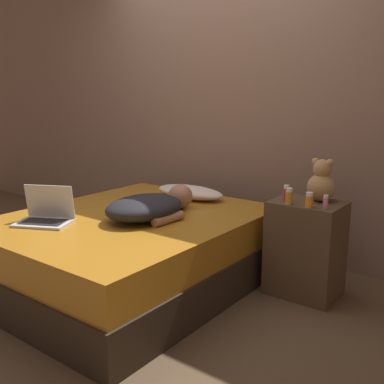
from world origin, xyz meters
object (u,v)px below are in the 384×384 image
at_px(laptop, 46,215).
at_px(bottle_amber, 289,196).
at_px(pillow, 189,192).
at_px(bottle_orange, 309,200).
at_px(teddy_bear, 321,183).
at_px(person_lying, 150,206).
at_px(bottle_red, 286,193).
at_px(bottle_pink, 326,202).

relative_size(laptop, bottle_amber, 3.81).
bearing_deg(pillow, laptop, -105.40).
height_order(bottle_amber, bottle_orange, bottle_amber).
xyz_separation_m(pillow, laptop, (-0.32, -1.16, 0.01)).
height_order(laptop, bottle_amber, bottle_amber).
bearing_deg(laptop, bottle_orange, 6.27).
bearing_deg(bottle_amber, bottle_orange, -0.81).
relative_size(pillow, teddy_bear, 2.19).
relative_size(person_lying, bottle_orange, 7.80).
bearing_deg(person_lying, bottle_amber, 29.27).
xyz_separation_m(pillow, bottle_red, (0.94, -0.16, 0.14)).
height_order(pillow, bottle_red, bottle_red).
relative_size(laptop, bottle_orange, 4.22).
height_order(pillow, bottle_pink, bottle_pink).
height_order(teddy_bear, bottle_amber, teddy_bear).
distance_m(bottle_pink, bottle_red, 0.29).
distance_m(bottle_pink, bottle_orange, 0.10).
distance_m(bottle_amber, bottle_red, 0.09).
height_order(bottle_pink, bottle_orange, bottle_orange).
bearing_deg(bottle_red, bottle_pink, -7.11).
height_order(pillow, laptop, laptop).
distance_m(laptop, teddy_bear, 1.86).
relative_size(teddy_bear, bottle_red, 2.63).
relative_size(teddy_bear, bottle_orange, 2.92).
height_order(pillow, person_lying, person_lying).
relative_size(pillow, bottle_amber, 5.77).
xyz_separation_m(person_lying, teddy_bear, (0.98, 0.63, 0.18)).
xyz_separation_m(laptop, bottle_pink, (1.54, 0.97, 0.13)).
xyz_separation_m(person_lying, bottle_pink, (1.08, 0.46, 0.10)).
bearing_deg(laptop, bottle_pink, 5.80).
bearing_deg(bottle_amber, laptop, -144.62).
xyz_separation_m(person_lying, bottle_orange, (0.99, 0.42, 0.10)).
bearing_deg(teddy_bear, pillow, 179.25).
distance_m(teddy_bear, bottle_amber, 0.26).
height_order(teddy_bear, bottle_orange, teddy_bear).
bearing_deg(bottle_pink, pillow, 171.15).
xyz_separation_m(pillow, person_lying, (0.15, -0.65, 0.03)).
bearing_deg(bottle_orange, teddy_bear, 92.83).
relative_size(bottle_orange, bottle_red, 0.90).
distance_m(person_lying, bottle_orange, 1.07).
bearing_deg(bottle_orange, bottle_pink, 24.04).
height_order(pillow, bottle_orange, bottle_orange).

